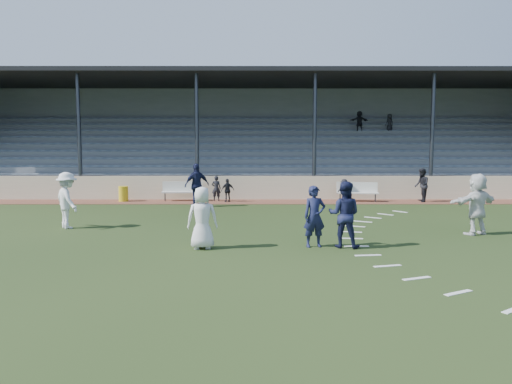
# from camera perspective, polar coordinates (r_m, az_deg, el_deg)

# --- Properties ---
(ground) EXTENTS (90.00, 90.00, 0.00)m
(ground) POSITION_cam_1_polar(r_m,az_deg,el_deg) (14.21, 0.02, -6.24)
(ground) COLOR #213214
(ground) RESTS_ON ground
(cinder_track) EXTENTS (34.00, 2.00, 0.02)m
(cinder_track) POSITION_cam_1_polar(r_m,az_deg,el_deg) (24.58, -0.03, -1.11)
(cinder_track) COLOR brown
(cinder_track) RESTS_ON ground
(retaining_wall) EXTENTS (34.00, 0.18, 1.20)m
(retaining_wall) POSITION_cam_1_polar(r_m,az_deg,el_deg) (25.56, -0.03, 0.48)
(retaining_wall) COLOR beige
(retaining_wall) RESTS_ON ground
(bench_left) EXTENTS (2.01, 0.49, 0.95)m
(bench_left) POSITION_cam_1_polar(r_m,az_deg,el_deg) (25.19, -8.41, 0.30)
(bench_left) COLOR beige
(bench_left) RESTS_ON cinder_track
(bench_right) EXTENTS (2.04, 0.73, 0.95)m
(bench_right) POSITION_cam_1_polar(r_m,az_deg,el_deg) (25.08, 11.50, 0.23)
(bench_right) COLOR beige
(bench_right) RESTS_ON cinder_track
(trash_bin) EXTENTS (0.47, 0.47, 0.75)m
(trash_bin) POSITION_cam_1_polar(r_m,az_deg,el_deg) (25.49, -14.91, -0.20)
(trash_bin) COLOR gold
(trash_bin) RESTS_ON cinder_track
(football) EXTENTS (0.20, 0.20, 0.20)m
(football) POSITION_cam_1_polar(r_m,az_deg,el_deg) (14.73, -5.81, -5.44)
(football) COLOR #F1530E
(football) RESTS_ON ground
(player_white_lead) EXTENTS (0.89, 0.62, 1.73)m
(player_white_lead) POSITION_cam_1_polar(r_m,az_deg,el_deg) (13.85, -6.16, -2.95)
(player_white_lead) COLOR silver
(player_white_lead) RESTS_ON ground
(player_navy_lead) EXTENTS (0.70, 0.52, 1.73)m
(player_navy_lead) POSITION_cam_1_polar(r_m,az_deg,el_deg) (14.11, 6.70, -2.80)
(player_navy_lead) COLOR #141939
(player_navy_lead) RESTS_ON ground
(player_navy_mid) EXTENTS (1.08, 0.94, 1.86)m
(player_navy_mid) POSITION_cam_1_polar(r_m,az_deg,el_deg) (14.16, 10.05, -2.55)
(player_navy_mid) COLOR #141939
(player_navy_mid) RESTS_ON ground
(player_white_wing) EXTENTS (1.36, 1.41, 1.93)m
(player_white_wing) POSITION_cam_1_polar(r_m,az_deg,el_deg) (18.21, -20.77, -0.89)
(player_white_wing) COLOR silver
(player_white_wing) RESTS_ON ground
(player_navy_wing) EXTENTS (1.25, 0.95, 1.97)m
(player_navy_wing) POSITION_cam_1_polar(r_m,az_deg,el_deg) (22.82, -6.77, 0.78)
(player_navy_wing) COLOR #141939
(player_navy_wing) RESTS_ON ground
(player_white_back) EXTENTS (1.90, 1.26, 1.96)m
(player_white_back) POSITION_cam_1_polar(r_m,az_deg,el_deg) (17.36, 23.92, -1.26)
(player_white_back) COLOR silver
(player_white_back) RESTS_ON ground
(official) EXTENTS (0.70, 0.86, 1.64)m
(official) POSITION_cam_1_polar(r_m,az_deg,el_deg) (25.70, 18.41, 0.76)
(official) COLOR black
(official) RESTS_ON cinder_track
(sub_left_near) EXTENTS (0.47, 0.32, 1.25)m
(sub_left_near) POSITION_cam_1_polar(r_m,az_deg,el_deg) (24.82, -4.57, 0.41)
(sub_left_near) COLOR black
(sub_left_near) RESTS_ON cinder_track
(sub_left_far) EXTENTS (0.72, 0.51, 1.13)m
(sub_left_far) POSITION_cam_1_polar(r_m,az_deg,el_deg) (24.42, -3.26, 0.19)
(sub_left_far) COLOR black
(sub_left_far) RESTS_ON cinder_track
(sub_right) EXTENTS (0.80, 0.59, 1.11)m
(sub_right) POSITION_cam_1_polar(r_m,az_deg,el_deg) (24.94, 10.05, 0.20)
(sub_right) COLOR black
(sub_right) RESTS_ON cinder_track
(grandstand) EXTENTS (34.60, 9.00, 6.61)m
(grandstand) POSITION_cam_1_polar(r_m,az_deg,el_deg) (30.17, -0.03, 4.34)
(grandstand) COLOR gray
(grandstand) RESTS_ON ground
(penalty_arc) EXTENTS (3.89, 14.63, 0.01)m
(penalty_arc) POSITION_cam_1_polar(r_m,az_deg,el_deg) (14.80, 16.27, -5.97)
(penalty_arc) COLOR white
(penalty_arc) RESTS_ON ground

